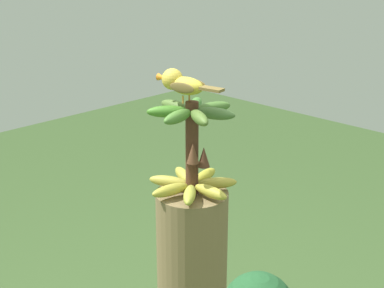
{
  "coord_description": "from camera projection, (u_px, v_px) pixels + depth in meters",
  "views": [
    {
      "loc": [
        -1.09,
        1.11,
        1.75
      ],
      "look_at": [
        0.0,
        0.0,
        1.21
      ],
      "focal_mm": 53.15,
      "sensor_mm": 36.0,
      "label": 1
    }
  ],
  "objects": [
    {
      "name": "banana_bunch",
      "position": [
        192.0,
        149.0,
        1.65
      ],
      "size": [
        0.27,
        0.27,
        0.28
      ],
      "color": "#4C2D1E",
      "rests_on": "banana_tree"
    },
    {
      "name": "perched_bird",
      "position": [
        181.0,
        83.0,
        1.6
      ],
      "size": [
        0.22,
        0.08,
        0.09
      ],
      "color": "#C68933",
      "rests_on": "banana_bunch"
    }
  ]
}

